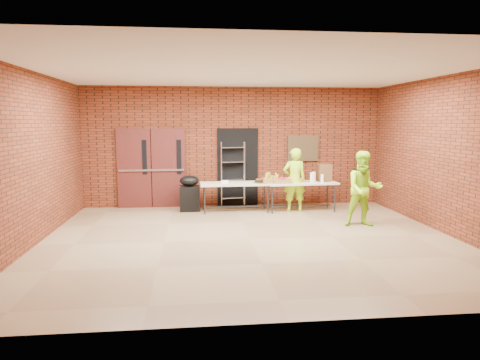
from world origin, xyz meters
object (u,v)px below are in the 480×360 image
(table_right, at_px, (301,184))
(volunteer_woman, at_px, (294,180))
(volunteer_man, at_px, (364,189))
(wire_rack, at_px, (233,174))
(coffee_dispenser, at_px, (324,173))
(table_left, at_px, (235,185))
(covered_grill, at_px, (190,193))

(table_right, height_order, volunteer_woman, volunteer_woman)
(volunteer_man, bearing_deg, table_right, 124.95)
(wire_rack, relative_size, table_right, 0.94)
(table_right, relative_size, coffee_dispenser, 4.16)
(table_left, distance_m, volunteer_man, 3.22)
(table_left, relative_size, table_right, 0.97)
(wire_rack, bearing_deg, coffee_dispenser, -26.28)
(wire_rack, distance_m, table_left, 0.68)
(wire_rack, bearing_deg, table_right, -34.09)
(table_left, bearing_deg, wire_rack, 89.68)
(table_left, xyz_separation_m, coffee_dispenser, (2.31, 0.00, 0.29))
(coffee_dispenser, distance_m, volunteer_woman, 0.85)
(table_right, bearing_deg, coffee_dispenser, 3.69)
(table_left, relative_size, coffee_dispenser, 4.03)
(wire_rack, height_order, volunteer_man, wire_rack)
(coffee_dispenser, height_order, volunteer_woman, volunteer_woman)
(wire_rack, relative_size, coffee_dispenser, 3.90)
(covered_grill, bearing_deg, coffee_dispenser, -5.36)
(table_left, bearing_deg, volunteer_man, -36.00)
(coffee_dispenser, height_order, covered_grill, coffee_dispenser)
(coffee_dispenser, bearing_deg, volunteer_woman, -168.91)
(coffee_dispenser, xyz_separation_m, covered_grill, (-3.47, 0.19, -0.51))
(covered_grill, xyz_separation_m, volunteer_man, (3.80, -2.03, 0.36))
(wire_rack, distance_m, volunteer_man, 3.63)
(table_left, distance_m, table_right, 1.68)
(wire_rack, relative_size, table_left, 0.97)
(volunteer_man, bearing_deg, covered_grill, 158.36)
(covered_grill, distance_m, volunteer_man, 4.32)
(table_right, xyz_separation_m, coffee_dispenser, (0.62, 0.09, 0.28))
(wire_rack, distance_m, covered_grill, 1.31)
(covered_grill, relative_size, volunteer_man, 0.56)
(wire_rack, height_order, volunteer_woman, wire_rack)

